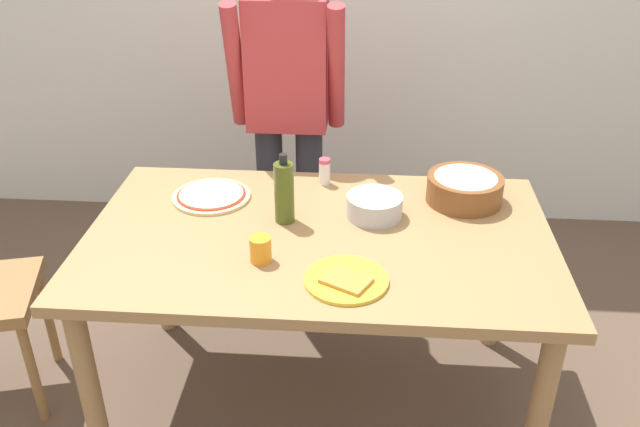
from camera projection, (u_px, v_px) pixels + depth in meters
The scene contains 10 objects.
ground at pixel (319, 397), 2.65m from camera, with size 8.00×8.00×0.00m, color brown.
dining_table at pixel (319, 256), 2.33m from camera, with size 1.60×0.96×0.76m.
person_cook at pixel (288, 106), 2.87m from camera, with size 0.49×0.25×1.62m.
pizza_raw_on_board at pixel (211, 196), 2.51m from camera, with size 0.29×0.29×0.02m.
plate_with_slice at pixel (346, 280), 2.03m from camera, with size 0.26×0.26×0.02m.
popcorn_bowl at pixel (465, 186), 2.46m from camera, with size 0.28×0.28×0.11m.
mixing_bowl_steel at pixel (374, 206), 2.37m from camera, with size 0.20×0.20×0.08m.
olive_oil_bottle at pixel (284, 192), 2.31m from camera, with size 0.07×0.07×0.26m.
cup_orange at pixel (261, 249), 2.12m from camera, with size 0.07×0.07×0.09m, color orange.
salt_shaker at pixel (325, 171), 2.59m from camera, with size 0.04×0.04×0.11m.
Camera 1 is at (0.15, -1.96, 1.93)m, focal length 37.44 mm.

